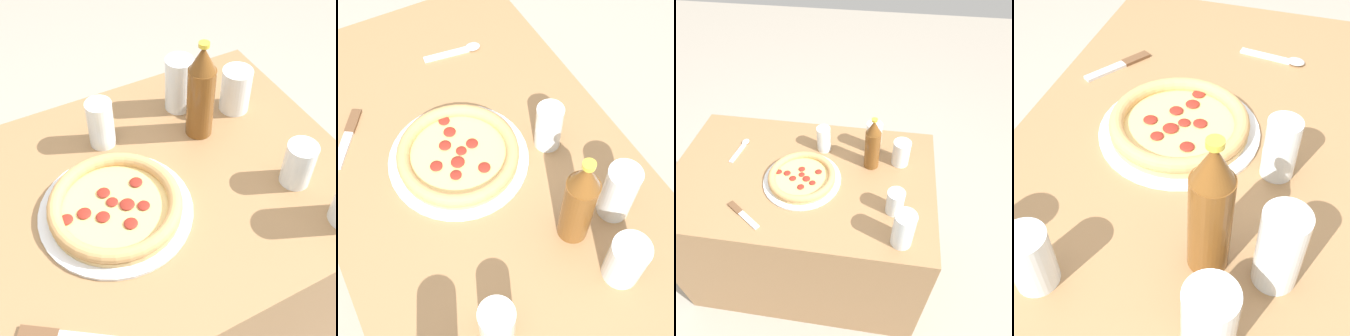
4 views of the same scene
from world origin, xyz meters
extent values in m
plane|color=#A89E8E|center=(0.00, 0.00, 0.00)|extent=(8.00, 8.00, 0.00)
cube|color=#997047|center=(0.00, 0.00, 0.38)|extent=(1.17, 0.73, 0.75)
cylinder|color=silver|center=(0.01, -0.03, 0.76)|extent=(0.34, 0.34, 0.01)
cylinder|color=tan|center=(0.01, -0.03, 0.77)|extent=(0.29, 0.29, 0.01)
cylinder|color=#E5C170|center=(0.01, -0.03, 0.77)|extent=(0.25, 0.25, 0.00)
torus|color=tan|center=(0.01, -0.03, 0.78)|extent=(0.29, 0.29, 0.03)
ellipsoid|color=maroon|center=(0.03, -0.04, 0.78)|extent=(0.03, 0.03, 0.01)
ellipsoid|color=maroon|center=(0.06, -0.06, 0.78)|extent=(0.03, 0.03, 0.01)
ellipsoid|color=maroon|center=(0.08, 0.01, 0.78)|extent=(0.03, 0.03, 0.01)
ellipsoid|color=maroon|center=(0.02, -0.09, 0.78)|extent=(0.03, 0.03, 0.01)
ellipsoid|color=maroon|center=(-0.03, -0.05, 0.78)|extent=(0.03, 0.03, 0.01)
ellipsoid|color=maroon|center=(-0.06, -0.02, 0.78)|extent=(0.03, 0.03, 0.01)
ellipsoid|color=maroon|center=(0.00, 0.01, 0.78)|extent=(0.03, 0.03, 0.01)
ellipsoid|color=maroon|center=(-0.10, -0.02, 0.78)|extent=(0.03, 0.03, 0.01)
ellipsoid|color=maroon|center=(0.01, -0.02, 0.78)|extent=(0.03, 0.03, 0.01)
cylinder|color=white|center=(0.43, 0.14, 0.81)|extent=(0.08, 0.08, 0.12)
cylinder|color=orange|center=(0.43, 0.14, 0.79)|extent=(0.06, 0.06, 0.07)
cylinder|color=white|center=(0.41, -0.14, 0.81)|extent=(0.07, 0.07, 0.11)
cylinder|color=beige|center=(0.41, -0.14, 0.79)|extent=(0.06, 0.06, 0.08)
cylinder|color=white|center=(0.07, 0.18, 0.81)|extent=(0.06, 0.06, 0.12)
cylinder|color=#935123|center=(0.07, 0.18, 0.79)|extent=(0.05, 0.05, 0.08)
cylinder|color=white|center=(0.44, -0.28, 0.83)|extent=(0.08, 0.08, 0.16)
cylinder|color=black|center=(0.44, -0.28, 0.82)|extent=(0.07, 0.07, 0.12)
cylinder|color=white|center=(0.30, 0.22, 0.83)|extent=(0.07, 0.07, 0.15)
cylinder|color=silver|center=(0.30, 0.22, 0.80)|extent=(0.06, 0.06, 0.10)
cylinder|color=brown|center=(0.30, 0.11, 0.85)|extent=(0.07, 0.07, 0.19)
cone|color=brown|center=(0.30, 0.11, 0.97)|extent=(0.06, 0.06, 0.06)
cylinder|color=gold|center=(0.30, 0.11, 1.01)|extent=(0.03, 0.03, 0.01)
cube|color=brown|center=(-0.22, -0.22, 0.76)|extent=(0.07, 0.06, 0.01)
cube|color=silver|center=(-0.15, -0.27, 0.76)|extent=(0.10, 0.08, 0.01)
cube|color=silver|center=(-0.33, 0.09, 0.75)|extent=(0.04, 0.13, 0.01)
ellipsoid|color=silver|center=(-0.32, 0.17, 0.76)|extent=(0.04, 0.05, 0.02)
camera|label=1|loc=(-0.17, -0.62, 1.57)|focal=50.00mm
camera|label=2|loc=(0.63, -0.23, 1.68)|focal=50.00mm
camera|label=3|loc=(0.33, -0.95, 1.81)|focal=35.00mm
camera|label=4|loc=(0.72, 0.20, 1.40)|focal=50.00mm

